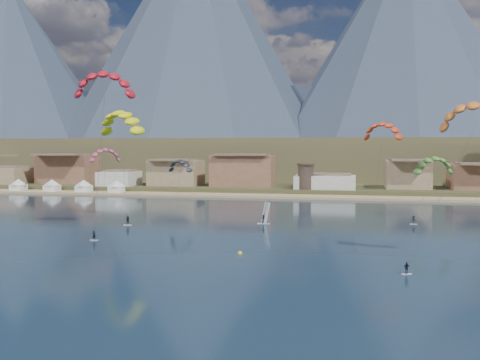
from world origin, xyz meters
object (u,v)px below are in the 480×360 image
Objects in this scene: watchtower at (306,176)px; kitesurfer_red at (104,81)px; kitesurfer_orange at (474,113)px; kitesurfer_green at (434,163)px; kitesurfer_yellow at (122,119)px; windsurfer at (264,217)px; buoy at (240,253)px.

watchtower is 91.61m from kitesurfer_red.
kitesurfer_red is 1.26× the size of kitesurfer_orange.
watchtower is 60.29m from kitesurfer_green.
kitesurfer_yellow is 1.53× the size of kitesurfer_green.
kitesurfer_green is (32.92, -50.16, 5.97)m from watchtower.
kitesurfer_green is at bearing 11.44° from kitesurfer_yellow.
windsurfer is at bearing -153.77° from kitesurfer_green.
watchtower is 0.27× the size of kitesurfer_red.
kitesurfer_orange is at bearing -26.56° from kitesurfer_yellow.
kitesurfer_green is 25.90× the size of buoy.
buoy is (-32.79, -2.03, -20.70)m from kitesurfer_orange.
kitesurfer_yellow is 39.55× the size of buoy.
windsurfer is (-2.79, -67.75, -4.93)m from watchtower.
kitesurfer_yellow reaches higher than buoy.
buoy is at bearing -29.11° from kitesurfer_red.
kitesurfer_orange is at bearing -41.22° from windsurfer.
kitesurfer_green is at bearing 26.23° from windsurfer.
kitesurfer_green is at bearing -56.73° from watchtower.
kitesurfer_red reaches higher than buoy.
watchtower is at bearing 123.27° from kitesurfer_green.
kitesurfer_green is 3.78× the size of windsurfer.
kitesurfer_orange reaches higher than kitesurfer_green.
kitesurfer_green reaches higher than watchtower.
kitesurfer_yellow is 5.77× the size of windsurfer.
watchtower is at bearing 89.27° from buoy.
kitesurfer_orange is 49.53m from windsurfer.
buoy is at bearing -45.90° from kitesurfer_yellow.
kitesurfer_red is at bearing -152.33° from kitesurfer_green.
windsurfer is (-34.29, 30.04, -19.37)m from kitesurfer_orange.
kitesurfer_red reaches higher than kitesurfer_yellow.
kitesurfer_green is (1.41, 47.63, -8.47)m from kitesurfer_orange.
watchtower is at bearing 107.86° from kitesurfer_orange.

